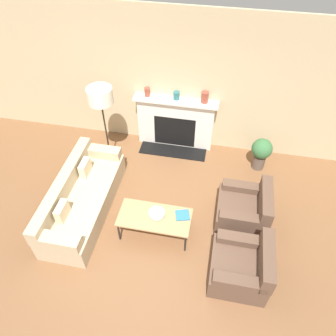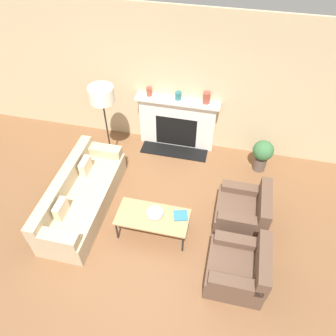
# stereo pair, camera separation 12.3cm
# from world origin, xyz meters

# --- Properties ---
(ground_plane) EXTENTS (18.00, 18.00, 0.00)m
(ground_plane) POSITION_xyz_m (0.00, 0.00, 0.00)
(ground_plane) COLOR brown
(wall_back) EXTENTS (18.00, 0.06, 2.90)m
(wall_back) POSITION_xyz_m (0.00, 2.68, 1.45)
(wall_back) COLOR #C6B289
(wall_back) RESTS_ON ground_plane
(fireplace) EXTENTS (1.71, 0.59, 1.16)m
(fireplace) POSITION_xyz_m (0.04, 2.54, 0.56)
(fireplace) COLOR silver
(fireplace) RESTS_ON ground_plane
(couch) EXTENTS (0.84, 2.25, 0.74)m
(couch) POSITION_xyz_m (-1.27, 0.41, 0.29)
(couch) COLOR tan
(couch) RESTS_ON ground_plane
(armchair_near) EXTENTS (0.86, 0.87, 0.77)m
(armchair_near) POSITION_xyz_m (1.59, -0.36, 0.29)
(armchair_near) COLOR brown
(armchair_near) RESTS_ON ground_plane
(armchair_far) EXTENTS (0.86, 0.87, 0.77)m
(armchair_far) POSITION_xyz_m (1.59, 0.73, 0.29)
(armchair_far) COLOR brown
(armchair_far) RESTS_ON ground_plane
(coffee_table) EXTENTS (1.20, 0.58, 0.45)m
(coffee_table) POSITION_xyz_m (0.12, 0.17, 0.41)
(coffee_table) COLOR tan
(coffee_table) RESTS_ON ground_plane
(bowl) EXTENTS (0.27, 0.27, 0.07)m
(bowl) POSITION_xyz_m (0.15, 0.22, 0.49)
(bowl) COLOR silver
(bowl) RESTS_ON coffee_table
(book) EXTENTS (0.28, 0.27, 0.02)m
(book) POSITION_xyz_m (0.57, 0.28, 0.46)
(book) COLOR teal
(book) RESTS_ON coffee_table
(floor_lamp) EXTENTS (0.47, 0.47, 1.72)m
(floor_lamp) POSITION_xyz_m (-1.21, 1.77, 1.49)
(floor_lamp) COLOR black
(floor_lamp) RESTS_ON ground_plane
(mantel_vase_left) EXTENTS (0.11, 0.11, 0.19)m
(mantel_vase_left) POSITION_xyz_m (-0.55, 2.55, 1.25)
(mantel_vase_left) COLOR brown
(mantel_vase_left) RESTS_ON fireplace
(mantel_vase_center_left) EXTENTS (0.13, 0.13, 0.16)m
(mantel_vase_center_left) POSITION_xyz_m (0.05, 2.55, 1.24)
(mantel_vase_center_left) COLOR #28666B
(mantel_vase_center_left) RESTS_ON fireplace
(mantel_vase_center_right) EXTENTS (0.14, 0.14, 0.23)m
(mantel_vase_center_right) POSITION_xyz_m (0.61, 2.55, 1.27)
(mantel_vase_center_right) COLOR brown
(mantel_vase_center_right) RESTS_ON fireplace
(potted_plant) EXTENTS (0.41, 0.41, 0.70)m
(potted_plant) POSITION_xyz_m (1.85, 2.15, 0.42)
(potted_plant) COLOR brown
(potted_plant) RESTS_ON ground_plane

